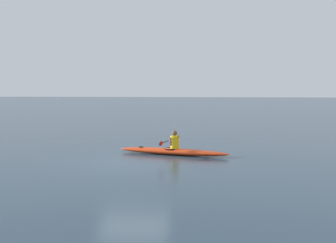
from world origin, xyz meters
name	(u,v)px	position (x,y,z in m)	size (l,w,h in m)	color
ground_plane	(134,162)	(0.00, 0.00, 0.00)	(160.00, 160.00, 0.00)	#283D4C
kayak	(173,151)	(-1.27, -1.83, 0.13)	(4.57, 1.74, 0.26)	red
kayaker	(174,141)	(-1.32, -1.82, 0.56)	(0.69, 2.35, 0.72)	yellow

